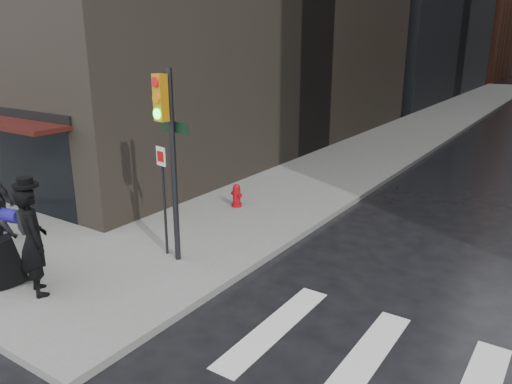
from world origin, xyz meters
TOP-DOWN VIEW (x-y plane):
  - ground at (0.00, 0.00)m, footprint 140.00×140.00m
  - sidewalk_left at (0.00, 27.00)m, footprint 4.00×50.00m
  - man_overcoat at (-0.79, -0.68)m, footprint 1.49×1.03m
  - traffic_light at (0.45, 1.82)m, footprint 0.98×0.54m
  - fire_hydrant at (-0.51, 5.43)m, footprint 0.38×0.29m

SIDE VIEW (x-z plane):
  - ground at x=0.00m, z-range 0.00..0.00m
  - sidewalk_left at x=0.00m, z-range 0.00..0.15m
  - fire_hydrant at x=-0.51m, z-range 0.11..0.77m
  - man_overcoat at x=-0.79m, z-range -0.03..2.23m
  - traffic_light at x=0.45m, z-range 0.73..4.72m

